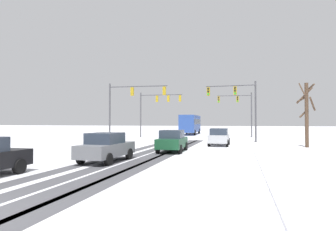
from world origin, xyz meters
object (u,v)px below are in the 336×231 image
(car_dark_green_second, at_px, (172,141))
(car_grey_third, at_px, (106,147))
(car_silver_lead, at_px, (219,137))
(bus_oncoming, at_px, (191,123))
(traffic_signal_near_right, at_px, (238,99))
(traffic_signal_far_left, at_px, (157,104))
(traffic_signal_near_left, at_px, (130,100))
(bare_tree_sidewalk_mid, at_px, (306,111))
(traffic_signal_far_right, at_px, (239,106))

(car_dark_green_second, relative_size, car_grey_third, 1.00)
(car_silver_lead, bearing_deg, bus_oncoming, 106.44)
(car_silver_lead, xyz_separation_m, car_dark_green_second, (-2.97, -6.50, 0.00))
(car_silver_lead, bearing_deg, traffic_signal_near_right, 65.77)
(car_grey_third, bearing_deg, traffic_signal_far_left, 100.14)
(car_dark_green_second, distance_m, bus_oncoming, 29.63)
(traffic_signal_near_left, height_order, bare_tree_sidewalk_mid, traffic_signal_near_left)
(car_silver_lead, distance_m, car_dark_green_second, 7.14)
(traffic_signal_near_left, xyz_separation_m, traffic_signal_far_right, (11.62, 13.74, -0.07))
(car_dark_green_second, bearing_deg, bus_oncoming, 97.34)
(traffic_signal_near_right, bearing_deg, traffic_signal_far_right, 89.55)
(car_silver_lead, height_order, bus_oncoming, bus_oncoming)
(bus_oncoming, bearing_deg, traffic_signal_near_left, -98.34)
(traffic_signal_near_left, relative_size, car_dark_green_second, 1.59)
(car_dark_green_second, bearing_deg, car_silver_lead, 65.46)
(bus_oncoming, height_order, bare_tree_sidewalk_mid, bare_tree_sidewalk_mid)
(bus_oncoming, bearing_deg, car_dark_green_second, -82.66)
(traffic_signal_near_right, height_order, bare_tree_sidewalk_mid, traffic_signal_near_right)
(car_silver_lead, xyz_separation_m, car_grey_third, (-5.32, -12.53, 0.00))
(traffic_signal_far_left, xyz_separation_m, bus_oncoming, (2.92, 11.05, -2.80))
(car_silver_lead, height_order, bare_tree_sidewalk_mid, bare_tree_sidewalk_mid)
(car_grey_third, bearing_deg, bare_tree_sidewalk_mid, 44.20)
(bus_oncoming, distance_m, bare_tree_sidewalk_mid, 27.01)
(traffic_signal_far_left, xyz_separation_m, car_silver_lead, (9.67, -11.82, -3.98))
(bare_tree_sidewalk_mid, bearing_deg, traffic_signal_near_right, 147.38)
(traffic_signal_near_left, height_order, bus_oncoming, traffic_signal_near_left)
(traffic_signal_far_right, distance_m, car_grey_third, 29.25)
(traffic_signal_far_left, bearing_deg, car_dark_green_second, -69.90)
(traffic_signal_near_left, bearing_deg, car_dark_green_second, -50.57)
(bare_tree_sidewalk_mid, bearing_deg, car_silver_lead, -179.98)
(traffic_signal_near_right, distance_m, traffic_signal_far_left, 13.93)
(bus_oncoming, bearing_deg, traffic_signal_far_left, -104.81)
(traffic_signal_near_right, bearing_deg, traffic_signal_far_left, 144.68)
(traffic_signal_near_right, distance_m, car_grey_third, 18.15)
(traffic_signal_far_right, distance_m, car_silver_lead, 16.14)
(traffic_signal_near_right, xyz_separation_m, bus_oncoming, (-8.44, 19.10, -2.62))
(traffic_signal_near_left, distance_m, traffic_signal_near_right, 11.68)
(traffic_signal_near_left, height_order, car_grey_third, traffic_signal_near_left)
(car_silver_lead, distance_m, bare_tree_sidewalk_mid, 7.94)
(traffic_signal_far_right, relative_size, bus_oncoming, 0.59)
(car_dark_green_second, relative_size, bare_tree_sidewalk_mid, 0.73)
(traffic_signal_far_left, distance_m, bare_tree_sidewalk_mid, 20.97)
(bus_oncoming, bearing_deg, car_silver_lead, -73.56)
(traffic_signal_far_right, distance_m, bare_tree_sidewalk_mid, 16.68)
(car_dark_green_second, distance_m, car_grey_third, 6.48)
(bus_oncoming, bearing_deg, bare_tree_sidewalk_mid, -57.93)
(bus_oncoming, relative_size, bare_tree_sidewalk_mid, 1.95)
(traffic_signal_far_right, bearing_deg, car_grey_third, -104.18)
(traffic_signal_far_right, height_order, bare_tree_sidewalk_mid, traffic_signal_far_right)
(traffic_signal_near_right, bearing_deg, car_silver_lead, -114.23)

